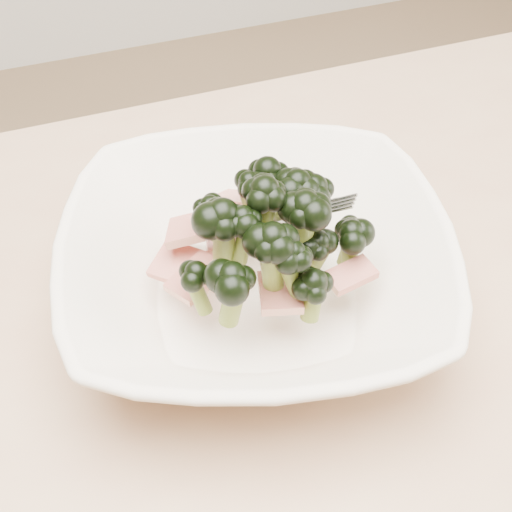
# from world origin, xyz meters

# --- Properties ---
(dining_table) EXTENTS (1.20, 0.80, 0.75)m
(dining_table) POSITION_xyz_m (0.00, 0.00, 0.65)
(dining_table) COLOR tan
(dining_table) RESTS_ON ground
(broccoli_dish) EXTENTS (0.38, 0.38, 0.13)m
(broccoli_dish) POSITION_xyz_m (0.09, 0.07, 0.79)
(broccoli_dish) COLOR white
(broccoli_dish) RESTS_ON dining_table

